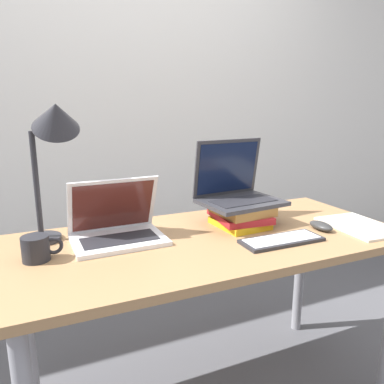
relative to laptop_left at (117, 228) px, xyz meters
The scene contains 10 objects.
wall_back 1.27m from the laptop_left, 72.72° to the left, with size 8.00×0.05×2.70m.
desk 0.38m from the laptop_left, 17.35° to the right, with size 1.47×0.68×0.73m.
laptop_left is the anchor object (origin of this frame).
book_stack 0.50m from the laptop_left, ahead, with size 0.22×0.25×0.09m.
laptop_on_books 0.52m from the laptop_left, ahead, with size 0.34×0.28×0.26m.
wireless_keyboard 0.60m from the laptop_left, 25.60° to the right, with size 0.31×0.12×0.01m.
mouse 0.79m from the laptop_left, 15.34° to the right, with size 0.06×0.11×0.03m.
notepad 0.97m from the laptop_left, 15.02° to the right, with size 0.23×0.32×0.01m.
mug 0.28m from the laptop_left, 164.17° to the right, with size 0.13×0.09×0.08m.
desk_lamp 0.40m from the laptop_left, 157.81° to the left, with size 0.23×0.20×0.53m.
Camera 1 is at (-0.61, -0.85, 1.22)m, focal length 35.00 mm.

